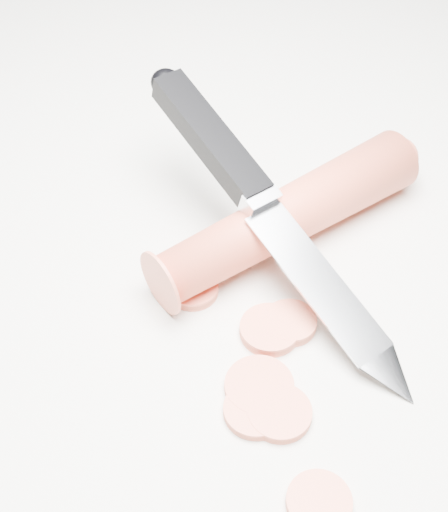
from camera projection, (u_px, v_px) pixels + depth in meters
The scene contains 10 objects.
ground at pixel (299, 295), 0.45m from camera, with size 2.40×2.40×0.00m, color silver.
carrot at pixel (288, 216), 0.47m from camera, with size 0.04×0.04×0.20m, color #DF4D33.
carrot_slice_0 at pixel (193, 289), 0.45m from camera, with size 0.03×0.03×0.01m, color #EB6649.
carrot_slice_1 at pixel (280, 413), 0.39m from camera, with size 0.04×0.04×0.01m, color #EB6649.
carrot_slice_2 at pixel (290, 323), 0.43m from camera, with size 0.03×0.03×0.01m, color #EB6649.
carrot_slice_3 at pixel (319, 502), 0.35m from camera, with size 0.03×0.03×0.01m, color #EB6649.
carrot_slice_4 at pixel (259, 386), 0.40m from camera, with size 0.04×0.04×0.01m, color #EB6649.
carrot_slice_5 at pixel (270, 330), 0.43m from camera, with size 0.04×0.04×0.01m, color #EB6649.
carrot_slice_6 at pixel (255, 410), 0.39m from camera, with size 0.04×0.04×0.01m, color #EB6649.
kitchen_knife at pixel (275, 216), 0.44m from camera, with size 0.25×0.13×0.09m, color #BABCC1, non-canonical shape.
Camera 1 is at (0.10, -0.27, 0.35)m, focal length 50.00 mm.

